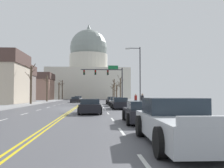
# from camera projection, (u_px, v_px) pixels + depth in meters

# --- Properties ---
(ground) EXTENTS (20.00, 180.00, 0.20)m
(ground) POSITION_uv_depth(u_px,v_px,m) (75.00, 108.00, 29.21)
(ground) COLOR #505055
(signal_gantry) EXTENTS (7.91, 0.41, 7.01)m
(signal_gantry) POSITION_uv_depth(u_px,v_px,m) (107.00, 76.00, 46.08)
(signal_gantry) COLOR #28282D
(signal_gantry) RESTS_ON ground
(street_lamp_right) EXTENTS (1.97, 0.24, 7.62)m
(street_lamp_right) POSITION_uv_depth(u_px,v_px,m) (138.00, 71.00, 31.41)
(street_lamp_right) COLOR #333338
(street_lamp_right) RESTS_ON ground
(capitol_building) EXTENTS (31.60, 22.96, 30.90)m
(capitol_building) POSITION_uv_depth(u_px,v_px,m) (89.00, 72.00, 100.48)
(capitol_building) COLOR beige
(capitol_building) RESTS_ON ground
(sedan_near_00) EXTENTS (2.04, 4.30, 1.27)m
(sedan_near_00) POSITION_uv_depth(u_px,v_px,m) (112.00, 101.00, 40.99)
(sedan_near_00) COLOR black
(sedan_near_00) RESTS_ON ground
(sedan_near_01) EXTENTS (1.97, 4.29, 1.26)m
(sedan_near_01) POSITION_uv_depth(u_px,v_px,m) (116.00, 102.00, 35.05)
(sedan_near_01) COLOR silver
(sedan_near_01) RESTS_ON ground
(sedan_near_02) EXTENTS (1.94, 4.33, 1.29)m
(sedan_near_02) POSITION_uv_depth(u_px,v_px,m) (120.00, 104.00, 27.86)
(sedan_near_02) COLOR black
(sedan_near_02) RESTS_ON ground
(sedan_near_03) EXTENTS (2.00, 4.52, 1.25)m
(sedan_near_03) POSITION_uv_depth(u_px,v_px,m) (90.00, 106.00, 21.05)
(sedan_near_03) COLOR black
(sedan_near_03) RESTS_ON ground
(sedan_near_04) EXTENTS (2.06, 4.30, 1.25)m
(sedan_near_04) POSITION_uv_depth(u_px,v_px,m) (141.00, 113.00, 13.98)
(sedan_near_04) COLOR black
(sedan_near_04) RESTS_ON ground
(pickup_truck_near_05) EXTENTS (2.49, 5.55, 1.49)m
(pickup_truck_near_05) POSITION_uv_depth(u_px,v_px,m) (179.00, 123.00, 7.98)
(pickup_truck_near_05) COLOR #ADB2B7
(pickup_truck_near_05) RESTS_ON ground
(sedan_oncoming_00) EXTENTS (2.06, 4.31, 1.16)m
(sedan_oncoming_00) POSITION_uv_depth(u_px,v_px,m) (75.00, 100.00, 50.92)
(sedan_oncoming_00) COLOR black
(sedan_oncoming_00) RESTS_ON ground
(sedan_oncoming_01) EXTENTS (2.08, 4.65, 1.27)m
(sedan_oncoming_01) POSITION_uv_depth(u_px,v_px,m) (78.00, 99.00, 60.73)
(sedan_oncoming_01) COLOR silver
(sedan_oncoming_01) RESTS_ON ground
(flank_building_00) EXTENTS (12.94, 10.29, 8.30)m
(flank_building_00) POSITION_uv_depth(u_px,v_px,m) (32.00, 86.00, 76.03)
(flank_building_00) COLOR #8C6656
(flank_building_00) RESTS_ON ground
(flank_building_01) EXTENTS (8.55, 8.81, 8.05)m
(flank_building_01) POSITION_uv_depth(u_px,v_px,m) (12.00, 83.00, 52.34)
(flank_building_01) COLOR slate
(flank_building_01) RESTS_ON ground
(bare_tree_00) EXTENTS (2.35, 1.95, 5.33)m
(bare_tree_00) POSITION_uv_depth(u_px,v_px,m) (113.00, 91.00, 78.30)
(bare_tree_00) COLOR #4C3D2D
(bare_tree_00) RESTS_ON ground
(bare_tree_01) EXTENTS (2.20, 2.26, 6.48)m
(bare_tree_01) POSITION_uv_depth(u_px,v_px,m) (31.00, 83.00, 39.55)
(bare_tree_01) COLOR #4C3D2D
(bare_tree_01) RESTS_ON ground
(bare_tree_02) EXTENTS (1.69, 2.39, 6.33)m
(bare_tree_02) POSITION_uv_depth(u_px,v_px,m) (120.00, 88.00, 58.67)
(bare_tree_02) COLOR #4C3D2D
(bare_tree_02) RESTS_ON ground
(bare_tree_03) EXTENTS (1.42, 2.26, 5.82)m
(bare_tree_03) POSITION_uv_depth(u_px,v_px,m) (59.00, 90.00, 75.24)
(bare_tree_03) COLOR brown
(bare_tree_03) RESTS_ON ground
(bare_tree_04) EXTENTS (1.91, 2.22, 5.89)m
(bare_tree_04) POSITION_uv_depth(u_px,v_px,m) (114.00, 89.00, 68.74)
(bare_tree_04) COLOR #4C3D2D
(bare_tree_04) RESTS_ON ground
(bare_tree_05) EXTENTS (2.33, 1.92, 6.58)m
(bare_tree_05) POSITION_uv_depth(u_px,v_px,m) (62.00, 89.00, 83.14)
(bare_tree_05) COLOR brown
(bare_tree_05) RESTS_ON ground
(bare_tree_06) EXTENTS (3.15, 1.86, 5.07)m
(bare_tree_06) POSITION_uv_depth(u_px,v_px,m) (116.00, 92.00, 72.85)
(bare_tree_06) COLOR #4C3D2D
(bare_tree_06) RESTS_ON ground
(bare_tree_07) EXTENTS (1.99, 1.84, 5.88)m
(bare_tree_07) POSITION_uv_depth(u_px,v_px,m) (47.00, 88.00, 53.85)
(bare_tree_07) COLOR brown
(bare_tree_07) RESTS_ON ground
(pedestrian_00) EXTENTS (0.35, 0.34, 1.60)m
(pedestrian_00) POSITION_uv_depth(u_px,v_px,m) (136.00, 99.00, 31.56)
(pedestrian_00) COLOR black
(pedestrian_00) RESTS_ON ground
(pedestrian_01) EXTENTS (0.35, 0.34, 1.60)m
(pedestrian_01) POSITION_uv_depth(u_px,v_px,m) (142.00, 100.00, 27.93)
(pedestrian_01) COLOR #33333D
(pedestrian_01) RESTS_ON ground
(bicycle_parked) EXTENTS (0.12, 1.77, 0.85)m
(bicycle_parked) POSITION_uv_depth(u_px,v_px,m) (142.00, 104.00, 29.38)
(bicycle_parked) COLOR black
(bicycle_parked) RESTS_ON ground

